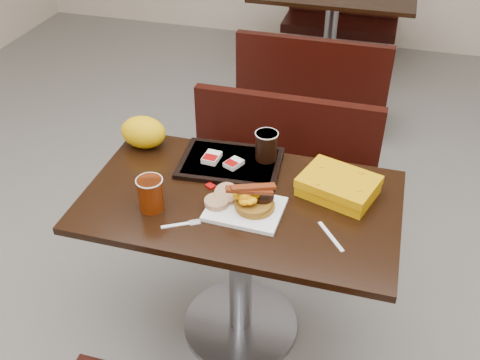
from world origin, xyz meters
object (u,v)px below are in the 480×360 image
(bench_far_s, at_px, (315,79))
(coffee_cup_near, at_px, (151,194))
(table_far, at_px, (330,39))
(tray, at_px, (231,163))
(platter, at_px, (245,209))
(knife, at_px, (331,236))
(hashbrown_sleeve_right, at_px, (234,163))
(paper_bag, at_px, (143,132))
(bench_far_n, at_px, (341,11))
(fork, at_px, (175,225))
(pancake_stack, at_px, (255,204))
(clamshell, at_px, (338,186))
(coffee_cup_far, at_px, (266,146))
(bench_near_n, at_px, (277,177))
(hashbrown_sleeve_left, at_px, (212,157))
(table_near, at_px, (241,268))

(bench_far_s, distance_m, coffee_cup_near, 2.12)
(table_far, distance_m, tray, 2.43)
(bench_far_s, distance_m, platter, 2.01)
(table_far, xyz_separation_m, knife, (0.36, -2.73, 0.38))
(hashbrown_sleeve_right, relative_size, paper_bag, 0.37)
(tray, relative_size, paper_bag, 2.09)
(bench_far_n, xyz_separation_m, fork, (-0.18, -3.52, 0.39))
(knife, bearing_deg, bench_far_n, 148.43)
(pancake_stack, relative_size, hashbrown_sleeve_right, 1.97)
(tray, xyz_separation_m, paper_bag, (-0.40, 0.04, 0.06))
(pancake_stack, distance_m, clamshell, 0.34)
(hashbrown_sleeve_right, distance_m, paper_bag, 0.43)
(platter, distance_m, coffee_cup_far, 0.34)
(bench_far_n, distance_m, clamshell, 3.22)
(bench_near_n, bearing_deg, hashbrown_sleeve_left, -109.24)
(knife, relative_size, paper_bag, 0.83)
(knife, bearing_deg, fork, -118.10)
(hashbrown_sleeve_left, relative_size, coffee_cup_far, 0.69)
(table_far, relative_size, hashbrown_sleeve_left, 14.25)
(platter, height_order, paper_bag, paper_bag)
(coffee_cup_near, bearing_deg, bench_far_n, 85.00)
(table_far, distance_m, hashbrown_sleeve_right, 2.46)
(pancake_stack, xyz_separation_m, coffee_cup_near, (-0.37, -0.09, 0.03))
(tray, bearing_deg, clamshell, -13.71)
(table_far, height_order, hashbrown_sleeve_left, hashbrown_sleeve_left)
(bench_far_n, height_order, clamshell, clamshell)
(platter, xyz_separation_m, knife, (0.33, -0.06, -0.01))
(bench_near_n, xyz_separation_m, hashbrown_sleeve_right, (-0.08, -0.52, 0.42))
(tray, xyz_separation_m, hashbrown_sleeve_left, (-0.08, -0.01, 0.02))
(bench_far_n, height_order, fork, fork)
(table_far, height_order, hashbrown_sleeve_right, hashbrown_sleeve_right)
(coffee_cup_far, height_order, paper_bag, coffee_cup_far)
(platter, xyz_separation_m, hashbrown_sleeve_right, (-0.11, 0.25, 0.02))
(hashbrown_sleeve_left, bearing_deg, table_far, 90.11)
(fork, bearing_deg, table_far, 57.03)
(table_near, distance_m, hashbrown_sleeve_left, 0.48)
(bench_near_n, height_order, pancake_stack, pancake_stack)
(bench_near_n, height_order, knife, knife)
(pancake_stack, bearing_deg, coffee_cup_far, 96.33)
(fork, relative_size, knife, 0.86)
(hashbrown_sleeve_right, bearing_deg, clamshell, 19.07)
(table_far, relative_size, tray, 2.92)
(bench_far_s, relative_size, fork, 7.07)
(table_far, xyz_separation_m, platter, (0.04, -2.67, 0.38))
(hashbrown_sleeve_right, bearing_deg, bench_near_n, 106.93)
(pancake_stack, relative_size, clamshell, 0.52)
(bench_far_n, relative_size, hashbrown_sleeve_left, 11.87)
(bench_near_n, distance_m, hashbrown_sleeve_left, 0.68)
(platter, distance_m, tray, 0.31)
(bench_far_n, height_order, paper_bag, paper_bag)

